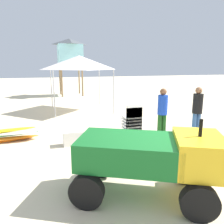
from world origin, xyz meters
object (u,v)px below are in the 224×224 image
Objects in this scene: popup_canopy at (79,63)px; cooler_box at (73,138)px; lifeguard_tower at (70,54)px; stacked_plastic_chairs at (132,122)px; utility_cart at (151,156)px; lifeguard_near_left at (162,110)px; lifeguard_near_right at (197,109)px.

popup_canopy is 4.88× the size of cooler_box.
stacked_plastic_chairs is at bearing -88.73° from lifeguard_tower.
utility_cart is 2.18× the size of stacked_plastic_chairs.
lifeguard_tower is at bearing 87.25° from popup_canopy.
lifeguard_near_left is 11.83m from lifeguard_tower.
lifeguard_near_right is 0.39× the size of lifeguard_tower.
popup_canopy reaches higher than lifeguard_near_right.
lifeguard_tower reaches higher than cooler_box.
popup_canopy reaches higher than lifeguard_near_left.
lifeguard_tower is at bearing 102.68° from lifeguard_near_right.
cooler_box is at bearing -97.04° from lifeguard_tower.
lifeguard_tower is 11.78m from cooler_box.
lifeguard_near_right is (1.15, -0.26, 0.02)m from lifeguard_near_left.
stacked_plastic_chairs is 0.45× the size of popup_canopy.
lifeguard_near_left is 1.18m from lifeguard_near_right.
lifeguard_tower reaches higher than utility_cart.
popup_canopy reaches higher than cooler_box.
utility_cart is 1.71× the size of lifeguard_near_left.
popup_canopy is (-1.79, 5.40, 1.55)m from lifeguard_near_left.
lifeguard_near_left is (1.90, 2.88, 0.16)m from utility_cart.
stacked_plastic_chairs is at bearing -84.54° from popup_canopy.
lifeguard_near_left is 2.80× the size of cooler_box.
lifeguard_near_right is (2.38, 0.18, 0.22)m from stacked_plastic_chairs.
popup_canopy reaches higher than stacked_plastic_chairs.
utility_cart reaches higher than stacked_plastic_chairs.
lifeguard_near_left is at bearing -71.67° from popup_canopy.
lifeguard_near_right is at bearing 40.63° from utility_cart.
utility_cart is 3.46m from lifeguard_near_left.
stacked_plastic_chairs is 0.30× the size of lifeguard_tower.
lifeguard_near_right is 4.14m from cooler_box.
utility_cart is at bearing -90.79° from popup_canopy.
lifeguard_tower reaches higher than lifeguard_near_right.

